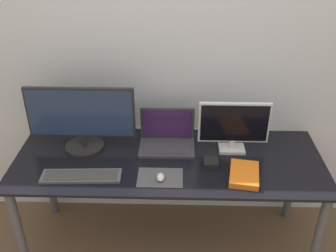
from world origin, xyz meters
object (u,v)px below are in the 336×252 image
monitor_right (234,126)px  laptop (167,138)px  power_brick (211,163)px  keyboard (81,176)px  monitor_left (81,118)px  book (244,174)px  mouse (160,177)px

monitor_right → laptop: 0.43m
monitor_right → power_brick: bearing=-129.9°
power_brick → keyboard: bearing=-169.6°
monitor_left → power_brick: bearing=-12.1°
monitor_right → keyboard: 0.95m
keyboard → power_brick: 0.76m
monitor_left → laptop: bearing=4.8°
monitor_left → keyboard: 0.37m
book → monitor_left: bearing=164.2°
monitor_left → power_brick: monitor_left is taller
mouse → book: size_ratio=0.26×
mouse → book: bearing=5.4°
monitor_left → laptop: size_ratio=1.91×
laptop → keyboard: 0.59m
monitor_right → book: monitor_right is taller
mouse → book: (0.47, 0.04, -0.00)m
monitor_right → keyboard: monitor_right is taller
keyboard → monitor_right: bearing=19.0°
laptop → mouse: (-0.03, -0.36, -0.04)m
laptop → mouse: size_ratio=5.05×
mouse → keyboard: bearing=178.2°
monitor_right → keyboard: (-0.88, -0.30, -0.17)m
mouse → laptop: bearing=85.9°
mouse → power_brick: bearing=27.2°
monitor_left → monitor_right: size_ratio=1.53×
monitor_right → laptop: monitor_right is taller
keyboard → power_brick: size_ratio=4.94×
monitor_right → mouse: bearing=-143.6°
laptop → power_brick: (0.27, -0.21, -0.04)m
keyboard → book: size_ratio=1.75×
monitor_left → keyboard: size_ratio=1.44×
monitor_right → book: size_ratio=1.65×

